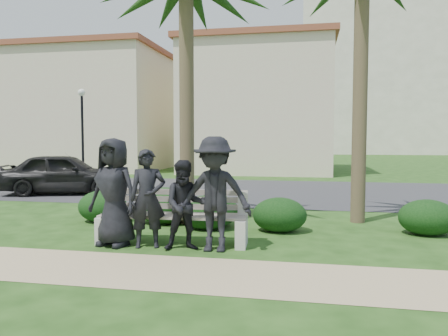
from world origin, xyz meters
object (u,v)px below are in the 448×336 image
Objects in this scene: street_lamp at (82,117)px; car_a at (64,174)px; man_c at (186,205)px; man_d at (215,194)px; man_b at (148,198)px; park_bench at (173,220)px; man_a at (114,192)px.

street_lamp is 1.05× the size of car_a.
man_d reaches higher than man_c.
man_d is (9.30, -12.54, -1.98)m from street_lamp.
park_bench is at bearing 25.36° from man_b.
man_a is 1.24× the size of man_c.
man_c is (0.69, -0.04, -0.09)m from man_b.
man_b is 0.70m from man_c.
park_bench is at bearing 155.76° from man_d.
man_a reaches higher than park_bench.
man_d is at bearing 11.90° from man_a.
man_a is 1.82m from man_d.
man_d reaches higher than man_a.
street_lamp is at bearing 106.17° from man_c.
man_d reaches higher than park_bench.
car_a is (-4.81, 6.38, -0.25)m from man_a.
street_lamp reaches higher than man_d.
park_bench is 1.77× the size of man_c.
street_lamp reaches higher than man_b.
car_a is at bearing 129.81° from park_bench.
man_b is at bearing 157.61° from man_c.
man_a reaches higher than man_c.
street_lamp is 2.52× the size of man_b.
car_a is (-6.13, 6.44, -0.07)m from man_c.
street_lamp is 15.73m from man_d.
park_bench is 0.66× the size of car_a.
park_bench is at bearing -153.63° from car_a.
car_a is (-6.63, 6.42, -0.26)m from man_d.
man_a is (-0.98, -0.32, 0.53)m from park_bench.
park_bench is at bearing -55.22° from street_lamp.
man_d reaches higher than car_a.
man_b is at bearing -57.06° from street_lamp.
man_b is (8.11, -12.51, -2.09)m from street_lamp.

